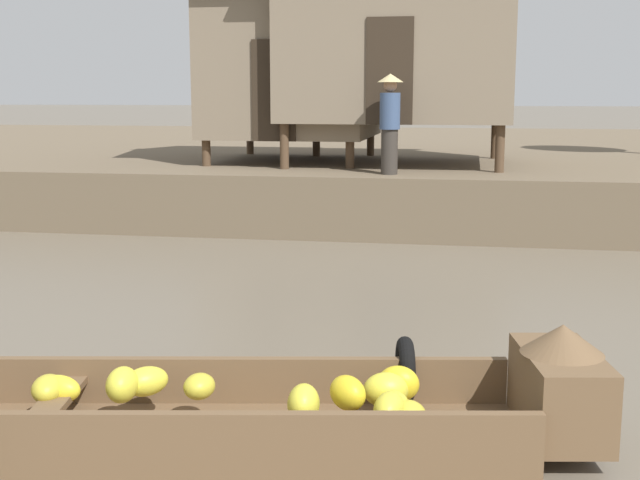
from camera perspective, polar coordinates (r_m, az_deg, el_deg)
name	(u,v)px	position (r m, az deg, el deg)	size (l,w,h in m)	color
ground_plane	(397,275)	(11.28, 5.26, -2.38)	(300.00, 300.00, 0.00)	#665B4C
riverbank_strip	(436,162)	(23.42, 7.90, 5.27)	(160.00, 20.00, 1.05)	brown
banana_boat	(201,407)	(5.90, -8.10, -11.17)	(5.58, 2.36, 0.87)	brown
stilt_house_left	(294,58)	(17.02, -1.76, 12.22)	(3.80, 4.07, 4.20)	#4C3826
stilt_house_mid_left	(399,40)	(16.38, 5.39, 13.35)	(4.87, 4.06, 4.54)	#4C3826
vendor_person	(390,119)	(14.12, 4.76, 8.21)	(0.44, 0.44, 1.66)	#332D28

